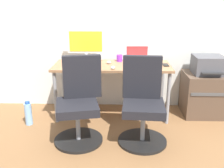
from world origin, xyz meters
TOP-DOWN VIEW (x-y plane):
  - ground_plane at (0.00, 0.00)m, footprint 5.28×5.28m
  - back_wall at (0.00, 0.37)m, footprint 4.40×0.04m
  - desk at (0.00, 0.00)m, footprint 1.51×0.59m
  - office_chair_left at (-0.34, -0.65)m, footprint 0.54×0.54m
  - office_chair_right at (0.35, -0.65)m, footprint 0.54×0.54m
  - side_cabinet at (1.26, 0.08)m, footprint 0.57×0.52m
  - printer at (1.26, 0.08)m, footprint 0.38×0.40m
  - water_bottle_on_floor at (-1.04, -0.32)m, footprint 0.09×0.09m
  - desktop_monitor at (-0.35, 0.15)m, footprint 0.48×0.18m
  - open_laptop at (0.33, 0.12)m, footprint 0.31×0.27m
  - keyboard_by_monitor at (-0.38, -0.14)m, footprint 0.34×0.12m
  - keyboard_by_laptop at (0.32, -0.19)m, footprint 0.34×0.12m
  - mouse_by_monitor at (-0.04, 0.07)m, footprint 0.06×0.10m
  - mouse_by_laptop at (0.02, -0.20)m, footprint 0.06×0.10m
  - coffee_mug at (0.09, 0.19)m, footprint 0.08×0.08m
  - pen_cup at (-0.56, -0.01)m, footprint 0.07×0.07m
  - phone_near_monitor at (0.69, -0.01)m, footprint 0.07×0.14m

SIDE VIEW (x-z plane):
  - ground_plane at x=0.00m, z-range 0.00..0.00m
  - water_bottle_on_floor at x=-1.04m, z-range -0.01..0.30m
  - side_cabinet at x=1.26m, z-range 0.00..0.57m
  - office_chair_left at x=-0.34m, z-range -0.05..0.89m
  - office_chair_right at x=0.35m, z-range -0.05..0.89m
  - desk at x=0.00m, z-range 0.28..0.98m
  - printer at x=1.26m, z-range 0.57..0.81m
  - phone_near_monitor at x=0.69m, z-range 0.71..0.72m
  - keyboard_by_monitor at x=-0.38m, z-range 0.71..0.72m
  - keyboard_by_laptop at x=0.32m, z-range 0.71..0.72m
  - mouse_by_monitor at x=-0.04m, z-range 0.71..0.74m
  - mouse_by_laptop at x=0.02m, z-range 0.71..0.74m
  - coffee_mug at x=0.09m, z-range 0.71..0.80m
  - pen_cup at x=-0.56m, z-range 0.71..0.81m
  - open_laptop at x=0.33m, z-range 0.65..0.87m
  - desktop_monitor at x=-0.35m, z-range 0.74..1.17m
  - back_wall at x=0.00m, z-range 0.00..2.60m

